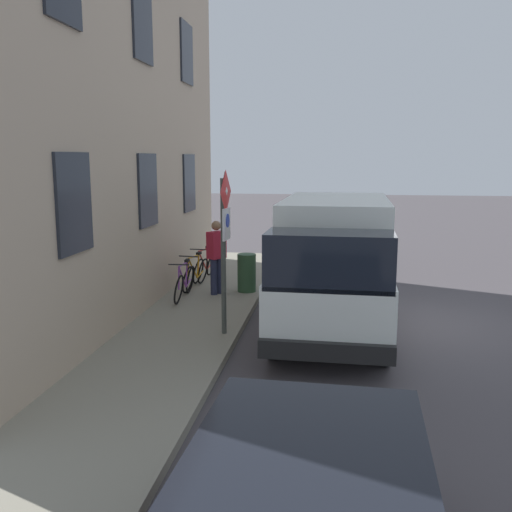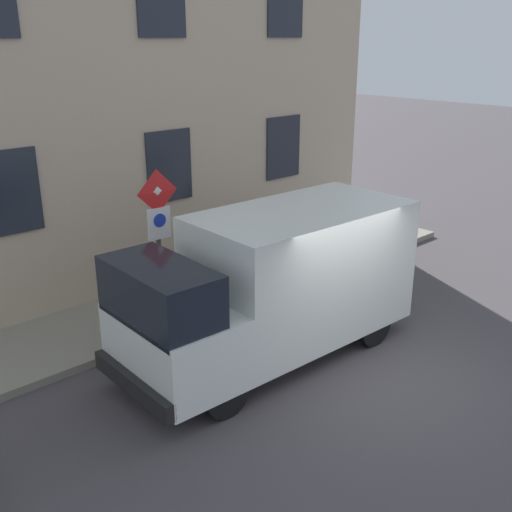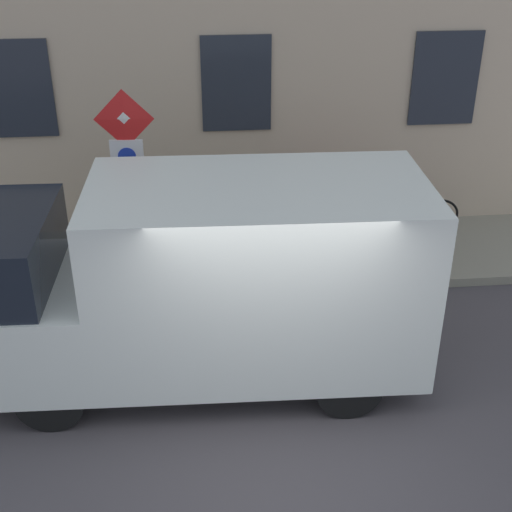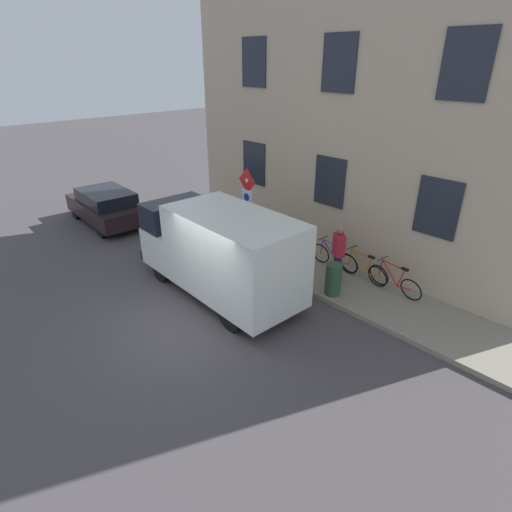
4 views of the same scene
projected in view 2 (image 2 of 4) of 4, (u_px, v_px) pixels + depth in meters
ground_plane at (353, 368)px, 10.10m from camera, size 80.00×80.00×0.00m
sidewalk_slab at (204, 293)px, 12.86m from camera, size 2.17×14.29×0.14m
building_facade at (155, 92)px, 12.47m from camera, size 0.75×12.29×8.21m
sign_post_stacked at (159, 228)px, 10.55m from camera, size 0.16×0.56×2.83m
delivery_van at (275, 283)px, 10.09m from camera, size 2.17×5.39×2.50m
bicycle_red at (281, 239)px, 14.87m from camera, size 0.47×1.72×0.89m
bicycle_orange at (250, 248)px, 14.22m from camera, size 0.46×1.72×0.89m
bicycle_purple at (216, 258)px, 13.57m from camera, size 0.46×1.71×0.89m
pedestrian at (253, 236)px, 13.30m from camera, size 0.45×0.48×1.72m
litter_bin at (285, 260)px, 13.25m from camera, size 0.44×0.44×0.90m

